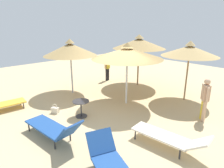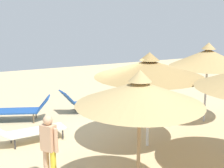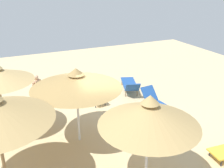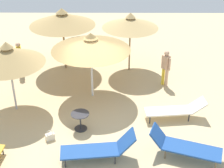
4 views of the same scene
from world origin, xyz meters
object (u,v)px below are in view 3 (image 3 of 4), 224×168
(parasol_umbrella_far_left, at_px, (149,114))
(lounge_chair_far_right, at_px, (91,91))
(lounge_chair_near_right, at_px, (161,105))
(parasol_umbrella_near_left, at_px, (76,81))
(side_table_round, at_px, (138,120))
(person_standing_far_left, at_px, (37,90))
(lounge_chair_back, at_px, (130,84))
(handbag, at_px, (166,136))

(parasol_umbrella_far_left, bearing_deg, lounge_chair_far_right, -95.44)
(lounge_chair_near_right, bearing_deg, parasol_umbrella_far_left, 50.21)
(parasol_umbrella_near_left, bearing_deg, side_table_round, 172.66)
(lounge_chair_near_right, xyz_separation_m, lounge_chair_far_right, (2.15, -2.63, -0.03))
(lounge_chair_near_right, distance_m, person_standing_far_left, 5.26)
(lounge_chair_back, height_order, lounge_chair_far_right, lounge_chair_back)
(person_standing_far_left, height_order, side_table_round, person_standing_far_left)
(person_standing_far_left, distance_m, side_table_round, 4.52)
(handbag, relative_size, side_table_round, 0.61)
(lounge_chair_near_right, height_order, person_standing_far_left, person_standing_far_left)
(handbag, bearing_deg, lounge_chair_near_right, -118.23)
(person_standing_far_left, bearing_deg, lounge_chair_back, 179.69)
(lounge_chair_far_right, bearing_deg, person_standing_far_left, 1.85)
(lounge_chair_near_right, bearing_deg, side_table_round, 25.83)
(lounge_chair_back, distance_m, side_table_round, 3.53)
(parasol_umbrella_near_left, bearing_deg, lounge_chair_far_right, -116.72)
(person_standing_far_left, height_order, handbag, person_standing_far_left)
(person_standing_far_left, bearing_deg, parasol_umbrella_near_left, 106.30)
(handbag, xyz_separation_m, side_table_round, (0.59, -0.95, 0.30))
(parasol_umbrella_near_left, bearing_deg, parasol_umbrella_far_left, 109.29)
(parasol_umbrella_near_left, xyz_separation_m, side_table_round, (-2.20, 0.28, -1.80))
(parasol_umbrella_far_left, xyz_separation_m, lounge_chair_far_right, (-0.56, -5.88, -1.84))
(parasol_umbrella_far_left, relative_size, lounge_chair_near_right, 1.18)
(parasol_umbrella_near_left, distance_m, side_table_round, 2.85)
(parasol_umbrella_far_left, relative_size, parasol_umbrella_near_left, 0.91)
(lounge_chair_far_right, bearing_deg, parasol_umbrella_far_left, 84.56)
(person_standing_far_left, bearing_deg, lounge_chair_near_right, 150.82)
(lounge_chair_back, bearing_deg, side_table_round, 66.93)
(lounge_chair_back, distance_m, lounge_chair_far_right, 2.04)
(lounge_chair_near_right, height_order, side_table_round, lounge_chair_near_right)
(lounge_chair_back, bearing_deg, parasol_umbrella_near_left, 39.61)
(lounge_chair_near_right, relative_size, side_table_round, 3.64)
(parasol_umbrella_far_left, bearing_deg, lounge_chair_near_right, -129.79)
(lounge_chair_far_right, relative_size, side_table_round, 3.51)
(lounge_chair_back, relative_size, handbag, 5.84)
(lounge_chair_near_right, bearing_deg, parasol_umbrella_near_left, 6.79)
(lounge_chair_back, xyz_separation_m, handbag, (0.79, 4.21, -0.28))
(parasol_umbrella_near_left, height_order, side_table_round, parasol_umbrella_near_left)
(parasol_umbrella_near_left, relative_size, lounge_chair_far_right, 1.35)
(parasol_umbrella_far_left, relative_size, side_table_round, 4.30)
(lounge_chair_back, height_order, side_table_round, lounge_chair_back)
(handbag, bearing_deg, side_table_round, -58.16)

